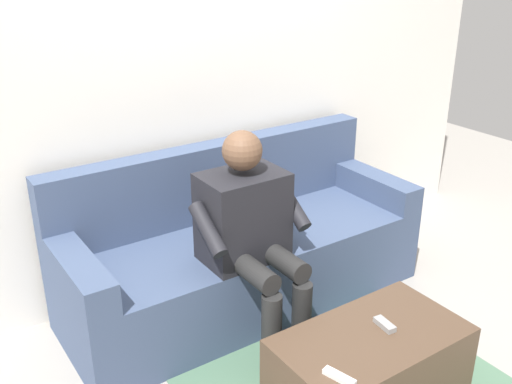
{
  "coord_description": "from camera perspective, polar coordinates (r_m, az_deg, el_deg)",
  "views": [
    {
      "loc": [
        1.6,
        2.41,
        1.95
      ],
      "look_at": [
        0.0,
        0.04,
        0.73
      ],
      "focal_mm": 41.28,
      "sensor_mm": 36.0,
      "label": 1
    }
  ],
  "objects": [
    {
      "name": "couch",
      "position": [
        3.41,
        -1.5,
        -5.81
      ],
      "size": [
        2.07,
        0.75,
        0.89
      ],
      "color": "#3D4C6B",
      "rests_on": "ground"
    },
    {
      "name": "remote_white",
      "position": [
        2.42,
        8.07,
        -17.32
      ],
      "size": [
        0.07,
        0.14,
        0.02
      ],
      "primitive_type": "cube",
      "rotation": [
        0.0,
        0.0,
        1.83
      ],
      "color": "white",
      "rests_on": "coffee_table"
    },
    {
      "name": "coffee_table",
      "position": [
        2.79,
        10.88,
        -16.5
      ],
      "size": [
        0.86,
        0.48,
        0.38
      ],
      "color": "#4C3828",
      "rests_on": "ground"
    },
    {
      "name": "remote_gray",
      "position": [
        2.73,
        12.36,
        -12.42
      ],
      "size": [
        0.06,
        0.11,
        0.03
      ],
      "primitive_type": "cube",
      "rotation": [
        0.0,
        0.0,
        1.46
      ],
      "color": "gray",
      "rests_on": "coffee_table"
    },
    {
      "name": "back_wall",
      "position": [
        3.41,
        -5.57,
        12.56
      ],
      "size": [
        4.44,
        0.06,
        2.67
      ],
      "primitive_type": "cube",
      "color": "silver",
      "rests_on": "ground"
    },
    {
      "name": "ground_plane",
      "position": [
        3.11,
        6.0,
        -15.99
      ],
      "size": [
        8.0,
        8.0,
        0.0
      ],
      "primitive_type": "plane",
      "color": "gray"
    },
    {
      "name": "person_solo_seated",
      "position": [
        2.93,
        -0.61,
        -3.41
      ],
      "size": [
        0.57,
        0.58,
        1.13
      ],
      "color": "black",
      "rests_on": "ground"
    }
  ]
}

